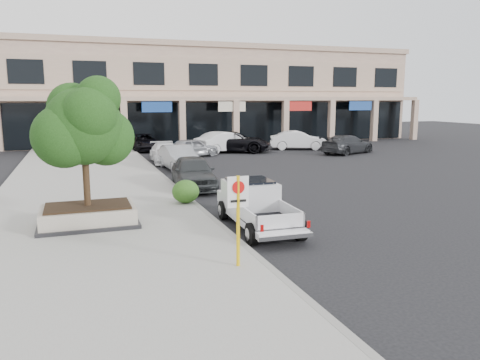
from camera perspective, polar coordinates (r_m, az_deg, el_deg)
name	(u,v)px	position (r m, az deg, el deg)	size (l,w,h in m)	color
ground	(271,230)	(15.65, 3.85, -6.12)	(120.00, 120.00, 0.00)	black
sidewalk	(92,203)	(20.26, -17.65, -2.64)	(8.00, 52.00, 0.15)	gray
curb	(185,196)	(20.73, -6.68, -1.96)	(0.20, 52.00, 0.15)	gray
strip_mall	(214,94)	(49.74, -3.14, 10.40)	(40.55, 12.43, 9.50)	tan
planter	(88,215)	(16.42, -18.00, -4.11)	(3.20, 2.20, 0.68)	black
planter_tree	(88,126)	(16.14, -18.10, 6.22)	(2.90, 2.55, 4.00)	#301F12
no_parking_sign	(238,208)	(11.57, -0.23, -3.49)	(0.55, 0.09, 2.30)	yellow
hedge	(186,192)	(18.95, -6.64, -1.41)	(1.10, 0.99, 0.94)	#224D16
pickup_truck	(258,206)	(15.60, 2.25, -3.23)	(1.81, 4.90, 1.54)	silver
curb_car_a	(193,172)	(22.72, -5.71, 0.95)	(1.87, 4.66, 1.59)	#2E3133
curb_car_b	(179,158)	(28.76, -7.48, 2.70)	(1.58, 4.54, 1.50)	gray
curb_car_c	(166,153)	(32.19, -9.06, 3.28)	(1.86, 4.58, 1.33)	white
curb_car_d	(144,142)	(40.01, -11.60, 4.52)	(2.32, 5.03, 1.40)	black
lot_car_a	(192,148)	(35.06, -5.86, 3.95)	(1.66, 4.12, 1.40)	#9B9DA2
lot_car_b	(226,142)	(37.94, -1.75, 4.65)	(1.78, 5.09, 1.68)	silver
lot_car_c	(347,144)	(38.05, 12.96, 4.27)	(2.07, 5.09, 1.48)	#292B2E
lot_car_d	(234,142)	(38.12, -0.75, 4.68)	(2.79, 6.04, 1.68)	black
lot_car_e	(235,139)	(42.33, -0.57, 5.03)	(1.68, 4.17, 1.42)	gray
lot_car_f	(298,140)	(40.43, 7.12, 4.83)	(1.67, 4.80, 1.58)	white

